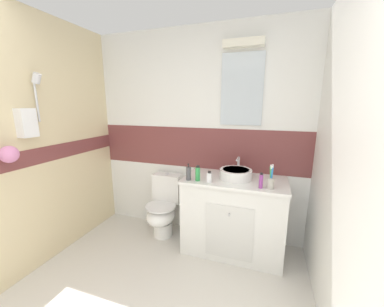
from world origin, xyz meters
name	(u,v)px	position (x,y,z in m)	size (l,w,h in m)	color
ground_plane	(153,303)	(0.00, 1.20, -0.02)	(3.20, 3.48, 0.04)	beige
wall_back_tiled	(198,135)	(0.01, 2.45, 1.26)	(3.20, 0.20, 2.50)	white
wall_left_shower_alcove	(17,146)	(-1.35, 1.20, 1.25)	(0.26, 3.48, 2.50)	beige
wall_right_plain	(368,176)	(1.35, 1.20, 1.25)	(0.10, 3.48, 2.50)	white
vanity_cabinet	(233,215)	(0.52, 2.12, 0.43)	(1.08, 0.58, 0.85)	silver
sink_basin	(236,174)	(0.53, 2.12, 0.91)	(0.34, 0.38, 0.20)	white
toilet	(164,208)	(-0.35, 2.16, 0.36)	(0.37, 0.50, 0.77)	white
toothbrush_cup	(270,182)	(0.88, 1.94, 0.91)	(0.07, 0.07, 0.23)	#B2ADA3
soap_dispenser	(188,173)	(0.07, 1.92, 0.92)	(0.05, 0.05, 0.18)	#4C4C51
toothpaste_tube_upright	(261,181)	(0.79, 1.92, 0.92)	(0.04, 0.04, 0.15)	#993F99
perfume_flask_small	(209,177)	(0.29, 1.92, 0.91)	(0.05, 0.03, 0.12)	white
deodorant_spray_can	(198,174)	(0.16, 1.93, 0.93)	(0.05, 0.05, 0.16)	green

